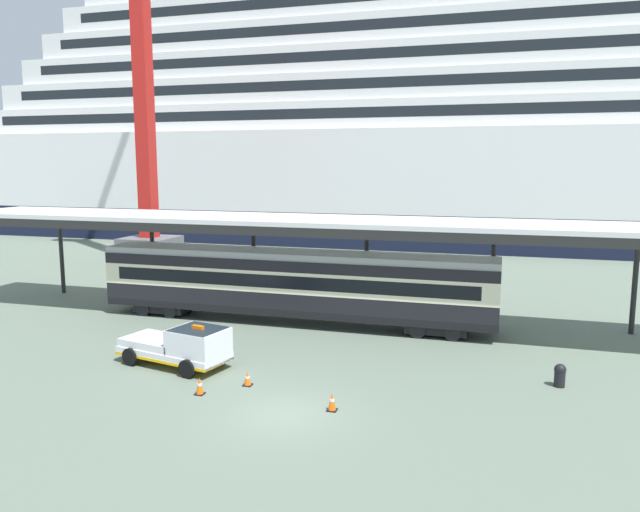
{
  "coord_description": "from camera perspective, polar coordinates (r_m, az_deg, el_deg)",
  "views": [
    {
      "loc": [
        7.26,
        -19.64,
        9.02
      ],
      "look_at": [
        -1.16,
        8.55,
        4.5
      ],
      "focal_mm": 34.11,
      "sensor_mm": 36.0,
      "label": 1
    }
  ],
  "objects": [
    {
      "name": "ground_plane",
      "position": [
        22.8,
        -3.47,
        -14.59
      ],
      "size": [
        400.0,
        400.0,
        0.0
      ],
      "primitive_type": "plane",
      "color": "slate"
    },
    {
      "name": "cruise_ship",
      "position": [
        76.82,
        22.1,
        11.56
      ],
      "size": [
        151.53,
        29.94,
        40.07
      ],
      "color": "black",
      "rests_on": "ground"
    },
    {
      "name": "platform_canopy",
      "position": [
        34.3,
        -2.38,
        3.17
      ],
      "size": [
        43.31,
        5.74,
        5.96
      ],
      "color": "silver",
      "rests_on": "ground"
    },
    {
      "name": "train_carriage",
      "position": [
        34.39,
        -2.58,
        -2.53
      ],
      "size": [
        22.56,
        2.81,
        4.11
      ],
      "color": "black",
      "rests_on": "ground"
    },
    {
      "name": "service_truck",
      "position": [
        27.97,
        -12.79,
        -8.17
      ],
      "size": [
        5.51,
        3.09,
        2.02
      ],
      "color": "white",
      "rests_on": "ground"
    },
    {
      "name": "traffic_cone_near",
      "position": [
        24.86,
        -11.23,
        -11.87
      ],
      "size": [
        0.36,
        0.36,
        0.7
      ],
      "color": "black",
      "rests_on": "ground"
    },
    {
      "name": "traffic_cone_mid",
      "position": [
        25.49,
        -6.82,
        -11.35
      ],
      "size": [
        0.36,
        0.36,
        0.59
      ],
      "color": "black",
      "rests_on": "ground"
    },
    {
      "name": "traffic_cone_far",
      "position": [
        22.93,
        1.14,
        -13.5
      ],
      "size": [
        0.36,
        0.36,
        0.7
      ],
      "color": "black",
      "rests_on": "ground"
    },
    {
      "name": "dockside_crane",
      "position": [
        57.03,
        -16.06,
        18.13
      ],
      "size": [
        12.17,
        4.4,
        57.89
      ],
      "color": "#595960",
      "rests_on": "ground"
    },
    {
      "name": "quay_bollard",
      "position": [
        26.95,
        21.58,
        -10.29
      ],
      "size": [
        0.48,
        0.48,
        0.96
      ],
      "color": "black",
      "rests_on": "ground"
    }
  ]
}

